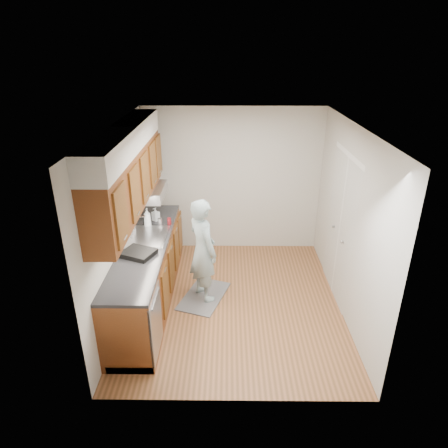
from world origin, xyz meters
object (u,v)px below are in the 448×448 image
Objects in this scene: soap_bottle_a at (147,217)px; dish_rack at (138,253)px; soda_can at (169,221)px; steel_can at (160,222)px; soap_bottle_b at (156,214)px; person at (203,244)px.

dish_rack is (0.04, -0.89, -0.11)m from soap_bottle_a.
soap_bottle_a is 0.73× the size of dish_rack.
soda_can is at bearing 97.63° from dish_rack.
soda_can is 0.27× the size of dish_rack.
steel_can is at bearing 104.92° from dish_rack.
soap_bottle_b is 0.53× the size of dish_rack.
soap_bottle_a is 0.89m from dish_rack.
dish_rack is (-0.27, -0.95, -0.02)m from soda_can.
person reaches higher than soap_bottle_b.
person reaches higher than soap_bottle_a.
soap_bottle_b is at bearing 145.91° from soda_can.
soda_can is 0.94× the size of steel_can.
person is 0.96m from soap_bottle_a.
person is 4.46× the size of dish_rack.
person reaches higher than steel_can.
steel_can is (-0.66, 0.46, 0.12)m from person.
steel_can is at bearing -63.35° from soap_bottle_b.
dish_rack is at bearing 86.38° from person.
soap_bottle_b reaches higher than dish_rack.
steel_can is (0.18, 0.03, -0.08)m from soap_bottle_a.
steel_can is at bearing 10.45° from soap_bottle_a.
soap_bottle_a is 2.68× the size of soda_can.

